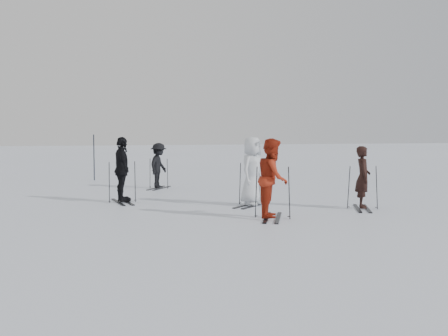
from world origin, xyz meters
The scene contains 12 objects.
ground centered at (0.00, 0.00, 0.00)m, with size 120.00×120.00×0.00m, color silver.
skier_near_dark centered at (3.27, -1.56, 0.84)m, with size 0.61×0.40×1.68m, color black.
skier_red centered at (0.36, -2.51, 0.96)m, with size 0.93×0.73×1.92m, color #9B2511.
skier_grey centered at (0.53, -0.19, 0.96)m, with size 0.94×0.61×1.93m, color silver.
skier_uphill_left centered at (-3.02, 1.38, 0.96)m, with size 1.12×0.47×1.92m, color black.
skier_uphill_far centered at (-1.48, 5.04, 0.82)m, with size 1.06×0.61×1.64m, color black.
skis_near_dark centered at (3.27, -1.56, 0.61)m, with size 0.88×1.67×1.22m, color black, non-canonical shape.
skis_red centered at (0.36, -2.51, 0.65)m, with size 0.95×1.80×1.31m, color black, non-canonical shape.
skis_grey centered at (0.53, -0.19, 0.63)m, with size 0.91×1.72×1.26m, color black, non-canonical shape.
skis_uphill_left centered at (-3.02, 1.38, 0.63)m, with size 0.91×1.72×1.26m, color black, non-canonical shape.
skis_uphill_far centered at (-1.48, 5.04, 0.57)m, with size 0.82×1.55×1.13m, color black, non-canonical shape.
piste_marker centered at (-3.74, 8.95, 0.97)m, with size 0.04×0.04×1.94m, color black.
Camera 1 is at (-4.01, -15.42, 2.18)m, focal length 45.00 mm.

